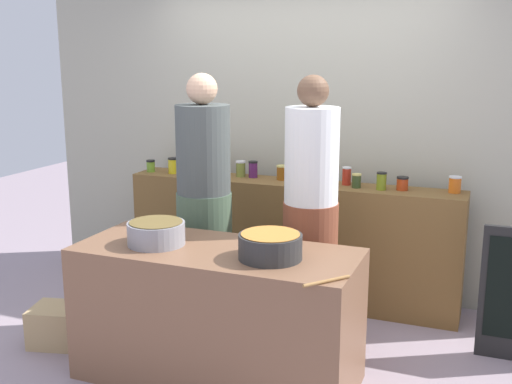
{
  "coord_description": "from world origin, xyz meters",
  "views": [
    {
      "loc": [
        1.51,
        -3.48,
        1.97
      ],
      "look_at": [
        0.0,
        0.35,
        1.05
      ],
      "focal_mm": 43.46,
      "sensor_mm": 36.0,
      "label": 1
    }
  ],
  "objects_px": {
    "preserve_jar_4": "(219,170)",
    "cooking_pot_center": "(270,246)",
    "preserve_jar_3": "(208,165)",
    "preserve_jar_12": "(381,181)",
    "preserve_jar_6": "(253,169)",
    "cook_with_tongs": "(204,217)",
    "wooden_spoon": "(327,281)",
    "preserve_jar_14": "(455,185)",
    "preserve_jar_1": "(173,166)",
    "preserve_jar_7": "(282,172)",
    "cooking_pot_left": "(156,233)",
    "preserve_jar_10": "(347,176)",
    "preserve_jar_13": "(402,183)",
    "preserve_jar_11": "(356,181)",
    "preserve_jar_0": "(151,166)",
    "bread_crate": "(59,325)",
    "preserve_jar_8": "(306,178)",
    "preserve_jar_5": "(241,169)",
    "cook_in_cap": "(310,228)",
    "preserve_jar_2": "(191,165)",
    "preserve_jar_9": "(320,179)"
  },
  "relations": [
    {
      "from": "preserve_jar_2",
      "to": "preserve_jar_8",
      "type": "bearing_deg",
      "value": -3.7
    },
    {
      "from": "preserve_jar_10",
      "to": "preserve_jar_1",
      "type": "bearing_deg",
      "value": -177.21
    },
    {
      "from": "preserve_jar_11",
      "to": "preserve_jar_3",
      "type": "bearing_deg",
      "value": 176.08
    },
    {
      "from": "preserve_jar_6",
      "to": "preserve_jar_2",
      "type": "bearing_deg",
      "value": -176.85
    },
    {
      "from": "bread_crate",
      "to": "cook_with_tongs",
      "type": "bearing_deg",
      "value": 37.6
    },
    {
      "from": "preserve_jar_12",
      "to": "preserve_jar_0",
      "type": "bearing_deg",
      "value": -179.88
    },
    {
      "from": "preserve_jar_2",
      "to": "bread_crate",
      "type": "xyz_separation_m",
      "value": [
        -0.32,
        -1.41,
        -0.91
      ]
    },
    {
      "from": "preserve_jar_12",
      "to": "preserve_jar_6",
      "type": "bearing_deg",
      "value": 175.34
    },
    {
      "from": "preserve_jar_7",
      "to": "cook_with_tongs",
      "type": "bearing_deg",
      "value": -110.88
    },
    {
      "from": "cooking_pot_center",
      "to": "cook_with_tongs",
      "type": "xyz_separation_m",
      "value": [
        -0.76,
        0.7,
        -0.07
      ]
    },
    {
      "from": "preserve_jar_10",
      "to": "preserve_jar_12",
      "type": "distance_m",
      "value": 0.29
    },
    {
      "from": "cooking_pot_left",
      "to": "cooking_pot_center",
      "type": "height_order",
      "value": "cooking_pot_center"
    },
    {
      "from": "preserve_jar_11",
      "to": "preserve_jar_14",
      "type": "height_order",
      "value": "preserve_jar_14"
    },
    {
      "from": "preserve_jar_7",
      "to": "cooking_pot_left",
      "type": "relative_size",
      "value": 0.34
    },
    {
      "from": "preserve_jar_6",
      "to": "cook_with_tongs",
      "type": "xyz_separation_m",
      "value": [
        -0.05,
        -0.81,
        -0.21
      ]
    },
    {
      "from": "preserve_jar_6",
      "to": "cooking_pot_left",
      "type": "relative_size",
      "value": 0.39
    },
    {
      "from": "preserve_jar_8",
      "to": "cooking_pot_center",
      "type": "bearing_deg",
      "value": -80.9
    },
    {
      "from": "cooking_pot_center",
      "to": "bread_crate",
      "type": "bearing_deg",
      "value": 177.58
    },
    {
      "from": "preserve_jar_6",
      "to": "preserve_jar_1",
      "type": "bearing_deg",
      "value": -173.4
    },
    {
      "from": "preserve_jar_5",
      "to": "preserve_jar_7",
      "type": "height_order",
      "value": "preserve_jar_5"
    },
    {
      "from": "preserve_jar_12",
      "to": "wooden_spoon",
      "type": "distance_m",
      "value": 1.68
    },
    {
      "from": "preserve_jar_6",
      "to": "preserve_jar_13",
      "type": "xyz_separation_m",
      "value": [
        1.22,
        -0.04,
        -0.02
      ]
    },
    {
      "from": "preserve_jar_10",
      "to": "preserve_jar_13",
      "type": "height_order",
      "value": "preserve_jar_10"
    },
    {
      "from": "cooking_pot_center",
      "to": "wooden_spoon",
      "type": "bearing_deg",
      "value": -32.42
    },
    {
      "from": "cook_with_tongs",
      "to": "preserve_jar_13",
      "type": "bearing_deg",
      "value": 31.01
    },
    {
      "from": "preserve_jar_14",
      "to": "preserve_jar_4",
      "type": "bearing_deg",
      "value": -178.08
    },
    {
      "from": "preserve_jar_0",
      "to": "preserve_jar_3",
      "type": "distance_m",
      "value": 0.51
    },
    {
      "from": "preserve_jar_0",
      "to": "preserve_jar_13",
      "type": "xyz_separation_m",
      "value": [
        2.13,
        0.05,
        -0.0
      ]
    },
    {
      "from": "preserve_jar_8",
      "to": "preserve_jar_11",
      "type": "distance_m",
      "value": 0.4
    },
    {
      "from": "preserve_jar_6",
      "to": "cook_with_tongs",
      "type": "height_order",
      "value": "cook_with_tongs"
    },
    {
      "from": "cooking_pot_center",
      "to": "wooden_spoon",
      "type": "xyz_separation_m",
      "value": [
        0.4,
        -0.25,
        -0.06
      ]
    },
    {
      "from": "preserve_jar_14",
      "to": "preserve_jar_9",
      "type": "bearing_deg",
      "value": -171.93
    },
    {
      "from": "preserve_jar_10",
      "to": "preserve_jar_14",
      "type": "bearing_deg",
      "value": 1.27
    },
    {
      "from": "preserve_jar_1",
      "to": "cooking_pot_center",
      "type": "height_order",
      "value": "preserve_jar_1"
    },
    {
      "from": "preserve_jar_2",
      "to": "cooking_pot_center",
      "type": "bearing_deg",
      "value": -49.44
    },
    {
      "from": "preserve_jar_10",
      "to": "cook_in_cap",
      "type": "bearing_deg",
      "value": -92.87
    },
    {
      "from": "preserve_jar_4",
      "to": "preserve_jar_14",
      "type": "xyz_separation_m",
      "value": [
        1.87,
        0.06,
        0.01
      ]
    },
    {
      "from": "preserve_jar_5",
      "to": "preserve_jar_11",
      "type": "distance_m",
      "value": 0.99
    },
    {
      "from": "preserve_jar_12",
      "to": "cooking_pot_left",
      "type": "relative_size",
      "value": 0.38
    },
    {
      "from": "preserve_jar_10",
      "to": "cook_with_tongs",
      "type": "xyz_separation_m",
      "value": [
        -0.84,
        -0.8,
        -0.21
      ]
    },
    {
      "from": "wooden_spoon",
      "to": "cook_with_tongs",
      "type": "distance_m",
      "value": 1.5
    },
    {
      "from": "preserve_jar_12",
      "to": "cook_with_tongs",
      "type": "height_order",
      "value": "cook_with_tongs"
    },
    {
      "from": "preserve_jar_8",
      "to": "preserve_jar_10",
      "type": "relative_size",
      "value": 0.72
    },
    {
      "from": "preserve_jar_8",
      "to": "cooking_pot_left",
      "type": "distance_m",
      "value": 1.5
    },
    {
      "from": "preserve_jar_0",
      "to": "cooking_pot_center",
      "type": "relative_size",
      "value": 0.28
    },
    {
      "from": "preserve_jar_3",
      "to": "preserve_jar_12",
      "type": "height_order",
      "value": "preserve_jar_3"
    },
    {
      "from": "preserve_jar_4",
      "to": "cooking_pot_center",
      "type": "height_order",
      "value": "preserve_jar_4"
    },
    {
      "from": "preserve_jar_1",
      "to": "preserve_jar_11",
      "type": "distance_m",
      "value": 1.58
    },
    {
      "from": "preserve_jar_6",
      "to": "preserve_jar_14",
      "type": "xyz_separation_m",
      "value": [
        1.59,
        0.01,
        -0.01
      ]
    },
    {
      "from": "preserve_jar_1",
      "to": "preserve_jar_14",
      "type": "height_order",
      "value": "preserve_jar_1"
    }
  ]
}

